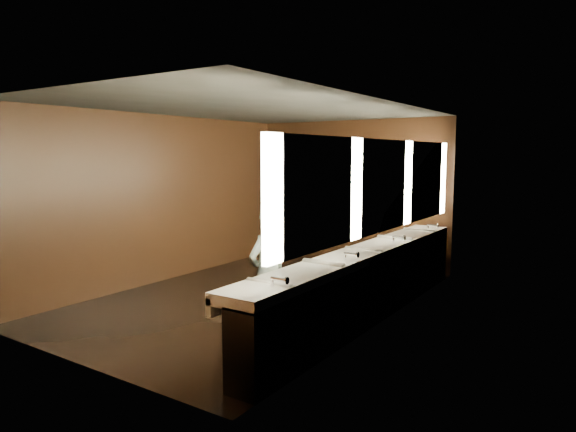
{
  "coord_description": "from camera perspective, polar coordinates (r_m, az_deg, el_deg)",
  "views": [
    {
      "loc": [
        4.55,
        -6.0,
        2.13
      ],
      "look_at": [
        0.54,
        0.0,
        1.27
      ],
      "focal_mm": 32.0,
      "sensor_mm": 36.0,
      "label": 1
    }
  ],
  "objects": [
    {
      "name": "floor",
      "position": [
        7.83,
        -3.32,
        -9.02
      ],
      "size": [
        6.0,
        6.0,
        0.0
      ],
      "primitive_type": "plane",
      "color": "black",
      "rests_on": "ground"
    },
    {
      "name": "ceiling",
      "position": [
        7.56,
        -3.47,
        11.85
      ],
      "size": [
        4.0,
        6.0,
        0.02
      ],
      "primitive_type": "cube",
      "color": "#2D2D2B",
      "rests_on": "wall_back"
    },
    {
      "name": "wall_back",
      "position": [
        10.11,
        6.92,
        2.6
      ],
      "size": [
        4.0,
        0.02,
        2.8
      ],
      "primitive_type": "cube",
      "color": "black",
      "rests_on": "floor"
    },
    {
      "name": "wall_front",
      "position": [
        5.5,
        -22.61,
        -1.38
      ],
      "size": [
        4.0,
        0.02,
        2.8
      ],
      "primitive_type": "cube",
      "color": "black",
      "rests_on": "floor"
    },
    {
      "name": "wall_left",
      "position": [
        8.91,
        -13.71,
        1.89
      ],
      "size": [
        0.02,
        6.0,
        2.8
      ],
      "primitive_type": "cube",
      "color": "black",
      "rests_on": "floor"
    },
    {
      "name": "wall_right",
      "position": [
        6.56,
        10.68,
        0.27
      ],
      "size": [
        0.02,
        6.0,
        2.8
      ],
      "primitive_type": "cube",
      "color": "black",
      "rests_on": "floor"
    },
    {
      "name": "sink_counter",
      "position": [
        6.81,
        8.89,
        -7.2
      ],
      "size": [
        0.55,
        5.4,
        1.01
      ],
      "color": "black",
      "rests_on": "floor"
    },
    {
      "name": "mirror_band",
      "position": [
        6.54,
        10.58,
        3.33
      ],
      "size": [
        0.06,
        5.03,
        1.15
      ],
      "color": "#FFF8CC",
      "rests_on": "wall_right"
    },
    {
      "name": "person",
      "position": [
        5.92,
        -2.21,
        -6.42
      ],
      "size": [
        0.45,
        0.62,
        1.56
      ],
      "primitive_type": "imported",
      "rotation": [
        0.0,
        0.0,
        -1.71
      ],
      "color": "#85AAC6",
      "rests_on": "floor"
    },
    {
      "name": "trash_bin",
      "position": [
        5.25,
        -3.43,
        -14.07
      ],
      "size": [
        0.44,
        0.44,
        0.53
      ],
      "primitive_type": "cylinder",
      "rotation": [
        0.0,
        0.0,
        0.37
      ],
      "color": "black",
      "rests_on": "floor"
    }
  ]
}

